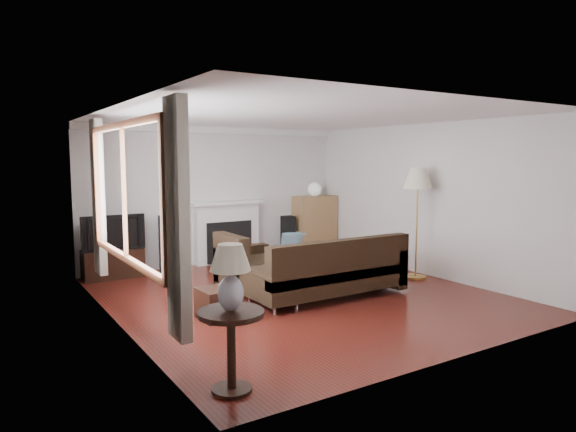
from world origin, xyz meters
TOP-DOWN VIEW (x-y plane):
  - room at (0.00, 0.00)m, footprint 5.10×5.60m
  - window at (-2.45, -0.20)m, footprint 0.12×2.74m
  - curtain_near at (-2.40, -1.72)m, footprint 0.10×0.35m
  - curtain_far at (-2.40, 1.32)m, footprint 0.10×0.35m
  - fireplace at (0.15, 2.64)m, footprint 1.40×0.26m
  - tv_stand at (-1.97, 2.50)m, footprint 0.93×0.42m
  - television at (-1.97, 2.50)m, footprint 0.99×0.13m
  - speaker_left at (-1.05, 2.53)m, footprint 0.34×0.38m
  - speaker_right at (1.43, 2.55)m, footprint 0.26×0.30m
  - bookshelf at (2.04, 2.52)m, footprint 0.86×0.41m
  - globe_lamp at (2.04, 2.52)m, footprint 0.27×0.27m
  - sectional_sofa at (0.27, -0.29)m, footprint 2.47×1.80m
  - coffee_table at (0.38, 1.14)m, footprint 1.21×0.92m
  - footstool at (-1.42, -0.37)m, footprint 0.45×0.45m
  - floor_lamp at (2.18, -0.13)m, footprint 0.58×0.58m
  - side_table at (-2.15, -2.23)m, footprint 0.55×0.55m
  - table_lamp at (-2.15, -2.23)m, footprint 0.34×0.34m

SIDE VIEW (x-z plane):
  - footstool at x=-1.42m, z-range 0.00..0.37m
  - coffee_table at x=0.38m, z-range 0.00..0.42m
  - tv_stand at x=-1.97m, z-range 0.00..0.47m
  - side_table at x=-2.15m, z-range 0.00..0.69m
  - sectional_sofa at x=0.27m, z-range 0.00..0.80m
  - speaker_right at x=1.43m, z-range 0.00..0.80m
  - speaker_left at x=-1.05m, z-range 0.00..0.95m
  - fireplace at x=0.15m, z-range 0.00..1.15m
  - bookshelf at x=2.04m, z-range 0.00..1.18m
  - television at x=-1.97m, z-range 0.47..1.04m
  - floor_lamp at x=2.18m, z-range 0.00..1.78m
  - table_lamp at x=-2.15m, z-range 0.69..1.23m
  - room at x=0.00m, z-range -0.02..2.52m
  - globe_lamp at x=2.04m, z-range 1.18..1.45m
  - curtain_near at x=-2.40m, z-range 0.35..2.45m
  - curtain_far at x=-2.40m, z-range 0.35..2.45m
  - window at x=-2.45m, z-range 0.78..2.32m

